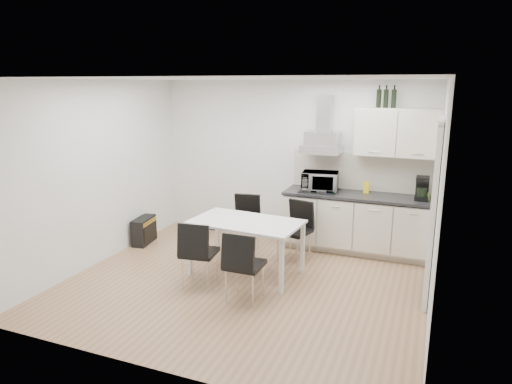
% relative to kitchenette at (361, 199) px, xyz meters
% --- Properties ---
extents(ground, '(4.50, 4.50, 0.00)m').
position_rel_kitchenette_xyz_m(ground, '(-1.19, -1.73, -0.83)').
color(ground, '#A67E5A').
rests_on(ground, ground).
extents(wall_back, '(4.50, 0.10, 2.60)m').
position_rel_kitchenette_xyz_m(wall_back, '(-1.19, 0.27, 0.47)').
color(wall_back, white).
rests_on(wall_back, ground).
extents(wall_front, '(4.50, 0.10, 2.60)m').
position_rel_kitchenette_xyz_m(wall_front, '(-1.19, -3.73, 0.47)').
color(wall_front, white).
rests_on(wall_front, ground).
extents(wall_left, '(0.10, 4.00, 2.60)m').
position_rel_kitchenette_xyz_m(wall_left, '(-3.44, -1.73, 0.47)').
color(wall_left, white).
rests_on(wall_left, ground).
extents(wall_right, '(0.10, 4.00, 2.60)m').
position_rel_kitchenette_xyz_m(wall_right, '(1.06, -1.73, 0.47)').
color(wall_right, white).
rests_on(wall_right, ground).
extents(ceiling, '(4.50, 4.50, 0.00)m').
position_rel_kitchenette_xyz_m(ceiling, '(-1.19, -1.73, 1.77)').
color(ceiling, white).
rests_on(ceiling, wall_back).
extents(doorway, '(0.08, 1.04, 2.10)m').
position_rel_kitchenette_xyz_m(doorway, '(1.02, -1.18, 0.22)').
color(doorway, white).
rests_on(doorway, ground).
extents(kitchenette, '(2.22, 0.64, 2.52)m').
position_rel_kitchenette_xyz_m(kitchenette, '(0.00, 0.00, 0.00)').
color(kitchenette, beige).
rests_on(kitchenette, ground).
extents(dining_table, '(1.51, 0.94, 0.75)m').
position_rel_kitchenette_xyz_m(dining_table, '(-1.29, -1.43, -0.16)').
color(dining_table, white).
rests_on(dining_table, ground).
extents(chair_far_left, '(0.51, 0.56, 0.88)m').
position_rel_kitchenette_xyz_m(chair_far_left, '(-1.62, -0.69, -0.39)').
color(chair_far_left, black).
rests_on(chair_far_left, ground).
extents(chair_far_right, '(0.56, 0.60, 0.88)m').
position_rel_kitchenette_xyz_m(chair_far_right, '(-0.82, -0.75, -0.39)').
color(chair_far_right, black).
rests_on(chair_far_right, ground).
extents(chair_near_left, '(0.50, 0.55, 0.88)m').
position_rel_kitchenette_xyz_m(chair_near_left, '(-1.69, -2.00, -0.39)').
color(chair_near_left, black).
rests_on(chair_near_left, ground).
extents(chair_near_right, '(0.44, 0.50, 0.88)m').
position_rel_kitchenette_xyz_m(chair_near_right, '(-1.00, -2.16, -0.39)').
color(chair_near_right, black).
rests_on(chair_near_right, ground).
extents(guitar_amp, '(0.30, 0.54, 0.43)m').
position_rel_kitchenette_xyz_m(guitar_amp, '(-3.31, -0.92, -0.62)').
color(guitar_amp, black).
rests_on(guitar_amp, ground).
extents(floor_speaker, '(0.18, 0.16, 0.30)m').
position_rel_kitchenette_xyz_m(floor_speaker, '(-2.57, 0.17, -0.68)').
color(floor_speaker, black).
rests_on(floor_speaker, ground).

